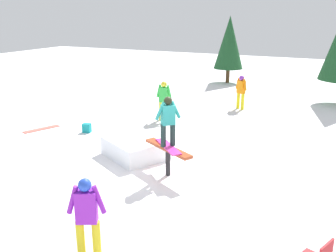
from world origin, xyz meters
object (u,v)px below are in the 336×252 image
at_px(rail_feature, 168,152).
at_px(bystander_orange, 241,90).
at_px(bystander_purple, 87,214).
at_px(pine_tree_near, 229,43).
at_px(loose_snowboard_coral, 42,129).
at_px(backpack_on_snow, 87,128).
at_px(main_rider_on_rail, 168,122).
at_px(bystander_green, 164,99).

relative_size(rail_feature, bystander_orange, 1.10).
bearing_deg(bystander_purple, pine_tree_near, -107.24).
xyz_separation_m(loose_snowboard_coral, backpack_on_snow, (1.83, 0.47, 0.16)).
relative_size(bystander_purple, loose_snowboard_coral, 1.13).
bearing_deg(pine_tree_near, rail_feature, -79.21).
distance_m(backpack_on_snow, pine_tree_near, 12.62).
xyz_separation_m(bystander_orange, loose_snowboard_coral, (-6.09, -6.47, -0.88)).
bearing_deg(pine_tree_near, loose_snowboard_coral, -105.49).
bearing_deg(main_rider_on_rail, rail_feature, 0.00).
xyz_separation_m(backpack_on_snow, pine_tree_near, (1.71, 12.28, 2.35)).
bearing_deg(bystander_purple, backpack_on_snow, -78.64).
relative_size(backpack_on_snow, pine_tree_near, 0.08).
bearing_deg(loose_snowboard_coral, main_rider_on_rail, 97.23).
relative_size(bystander_purple, backpack_on_snow, 4.72).
relative_size(main_rider_on_rail, backpack_on_snow, 4.15).
relative_size(bystander_purple, bystander_green, 0.97).
distance_m(main_rider_on_rail, bystander_purple, 3.99).
xyz_separation_m(rail_feature, main_rider_on_rail, (0.00, 0.00, 0.86)).
distance_m(rail_feature, bystander_green, 5.51).
distance_m(main_rider_on_rail, backpack_on_snow, 5.13).
distance_m(main_rider_on_rail, bystander_orange, 8.17).
xyz_separation_m(bystander_orange, pine_tree_near, (-2.56, 6.28, 1.63)).
bearing_deg(bystander_purple, loose_snowboard_coral, -67.08).
bearing_deg(rail_feature, main_rider_on_rail, 0.00).
bearing_deg(main_rider_on_rail, bystander_purple, -42.28).
height_order(bystander_purple, bystander_orange, bystander_purple).
height_order(bystander_purple, loose_snowboard_coral, bystander_purple).
xyz_separation_m(main_rider_on_rail, bystander_purple, (0.28, -3.93, -0.65)).
bearing_deg(bystander_orange, loose_snowboard_coral, 75.52).
xyz_separation_m(rail_feature, pine_tree_near, (-2.75, 14.42, 1.83)).
distance_m(rail_feature, bystander_purple, 3.94).
distance_m(bystander_orange, pine_tree_near, 6.98).
height_order(main_rider_on_rail, bystander_orange, main_rider_on_rail).
xyz_separation_m(bystander_green, loose_snowboard_coral, (-3.73, -3.21, -0.92)).
bearing_deg(backpack_on_snow, main_rider_on_rail, 138.23).
bearing_deg(main_rider_on_rail, pine_tree_near, 144.44).
bearing_deg(rail_feature, pine_tree_near, 128.49).
xyz_separation_m(bystander_orange, bystander_green, (-2.36, -3.26, 0.04)).
distance_m(rail_feature, pine_tree_near, 14.79).
distance_m(bystander_purple, bystander_orange, 12.07).
relative_size(bystander_orange, pine_tree_near, 0.38).
relative_size(bystander_green, pine_tree_near, 0.40).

